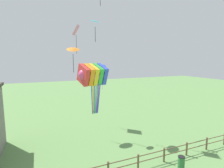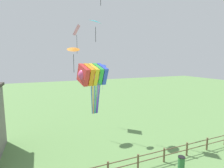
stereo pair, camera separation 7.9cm
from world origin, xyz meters
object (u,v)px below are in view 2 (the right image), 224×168
at_px(kite_blue_delta, 103,67).
at_px(kite_pink_diamond, 77,32).
at_px(kite_orange_delta, 73,49).
at_px(kite_cyan_delta, 95,21).
at_px(trash_bin, 181,163).
at_px(kite_rainbow_parafoil, 93,75).

bearing_deg(kite_blue_delta, kite_pink_diamond, 100.97).
height_order(kite_orange_delta, kite_blue_delta, kite_orange_delta).
bearing_deg(kite_pink_diamond, kite_cyan_delta, -76.25).
bearing_deg(kite_cyan_delta, trash_bin, -71.20).
relative_size(kite_rainbow_parafoil, kite_blue_delta, 1.27).
distance_m(trash_bin, kite_orange_delta, 13.74).
relative_size(kite_cyan_delta, kite_blue_delta, 0.93).
distance_m(trash_bin, kite_pink_diamond, 17.63).
height_order(kite_rainbow_parafoil, kite_pink_diamond, kite_pink_diamond).
xyz_separation_m(trash_bin, kite_rainbow_parafoil, (-5.67, 2.02, 6.16)).
relative_size(kite_rainbow_parafoil, kite_orange_delta, 1.19).
xyz_separation_m(trash_bin, kite_blue_delta, (-3.03, 7.52, 6.36)).
bearing_deg(kite_rainbow_parafoil, kite_orange_delta, 87.97).
height_order(kite_cyan_delta, kite_pink_diamond, kite_pink_diamond).
distance_m(kite_blue_delta, kite_pink_diamond, 7.39).
height_order(kite_blue_delta, kite_pink_diamond, kite_pink_diamond).
xyz_separation_m(kite_orange_delta, kite_blue_delta, (2.36, -2.15, -1.77)).
bearing_deg(kite_pink_diamond, kite_blue_delta, -79.03).
distance_m(kite_orange_delta, kite_pink_diamond, 4.69).
relative_size(trash_bin, kite_pink_diamond, 0.28).
distance_m(kite_rainbow_parafoil, kite_orange_delta, 7.91).
xyz_separation_m(trash_bin, kite_cyan_delta, (-3.15, 9.25, 10.97)).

